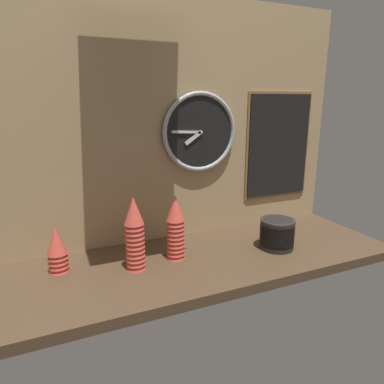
{
  "coord_description": "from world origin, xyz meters",
  "views": [
    {
      "loc": [
        -0.57,
        -1.17,
        0.62
      ],
      "look_at": [
        -0.04,
        0.04,
        0.27
      ],
      "focal_mm": 32.0,
      "sensor_mm": 36.0,
      "label": 1
    }
  ],
  "objects_px": {
    "cup_stack_center": "(176,227)",
    "bowl_stack_right": "(277,233)",
    "cup_stack_center_left": "(134,233)",
    "wall_clock": "(200,132)",
    "cup_stack_far_left": "(57,250)",
    "menu_board": "(278,146)"
  },
  "relations": [
    {
      "from": "cup_stack_center_left",
      "to": "menu_board",
      "type": "relative_size",
      "value": 0.54
    },
    {
      "from": "cup_stack_center",
      "to": "bowl_stack_right",
      "type": "distance_m",
      "value": 0.45
    },
    {
      "from": "cup_stack_center_left",
      "to": "menu_board",
      "type": "distance_m",
      "value": 0.89
    },
    {
      "from": "wall_clock",
      "to": "menu_board",
      "type": "distance_m",
      "value": 0.45
    },
    {
      "from": "cup_stack_far_left",
      "to": "bowl_stack_right",
      "type": "distance_m",
      "value": 0.89
    },
    {
      "from": "bowl_stack_right",
      "to": "menu_board",
      "type": "distance_m",
      "value": 0.49
    },
    {
      "from": "cup_stack_center",
      "to": "wall_clock",
      "type": "height_order",
      "value": "wall_clock"
    },
    {
      "from": "cup_stack_far_left",
      "to": "wall_clock",
      "type": "bearing_deg",
      "value": 12.44
    },
    {
      "from": "cup_stack_far_left",
      "to": "menu_board",
      "type": "height_order",
      "value": "menu_board"
    },
    {
      "from": "cup_stack_far_left",
      "to": "wall_clock",
      "type": "height_order",
      "value": "wall_clock"
    },
    {
      "from": "cup_stack_far_left",
      "to": "wall_clock",
      "type": "relative_size",
      "value": 0.5
    },
    {
      "from": "cup_stack_center_left",
      "to": "wall_clock",
      "type": "height_order",
      "value": "wall_clock"
    },
    {
      "from": "cup_stack_center_left",
      "to": "bowl_stack_right",
      "type": "xyz_separation_m",
      "value": [
        0.61,
        -0.06,
        -0.07
      ]
    },
    {
      "from": "bowl_stack_right",
      "to": "wall_clock",
      "type": "distance_m",
      "value": 0.56
    },
    {
      "from": "cup_stack_center_left",
      "to": "cup_stack_far_left",
      "type": "distance_m",
      "value": 0.29
    },
    {
      "from": "cup_stack_center",
      "to": "wall_clock",
      "type": "distance_m",
      "value": 0.46
    },
    {
      "from": "cup_stack_far_left",
      "to": "menu_board",
      "type": "xyz_separation_m",
      "value": [
        1.09,
        0.15,
        0.31
      ]
    },
    {
      "from": "menu_board",
      "to": "cup_stack_center",
      "type": "bearing_deg",
      "value": -161.24
    },
    {
      "from": "cup_stack_far_left",
      "to": "bowl_stack_right",
      "type": "bearing_deg",
      "value": -9.58
    },
    {
      "from": "cup_stack_center",
      "to": "cup_stack_center_left",
      "type": "distance_m",
      "value": 0.17
    },
    {
      "from": "cup_stack_center",
      "to": "bowl_stack_right",
      "type": "bearing_deg",
      "value": -10.38
    },
    {
      "from": "cup_stack_center_left",
      "to": "wall_clock",
      "type": "distance_m",
      "value": 0.56
    }
  ]
}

